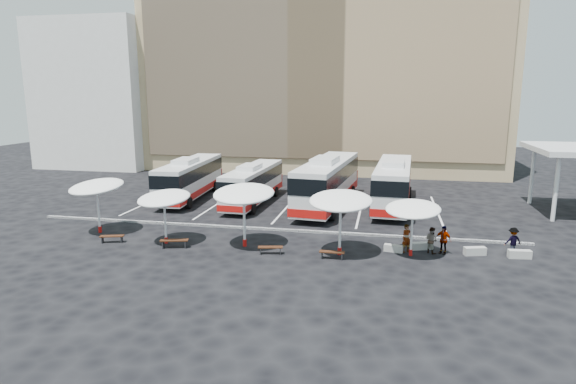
% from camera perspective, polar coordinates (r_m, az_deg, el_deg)
% --- Properties ---
extents(ground, '(120.00, 120.00, 0.00)m').
position_cam_1_polar(ground, '(32.62, -2.79, -4.76)').
color(ground, black).
rests_on(ground, ground).
extents(sandstone_building, '(42.00, 18.25, 29.60)m').
position_cam_1_polar(sandstone_building, '(62.77, 4.54, 14.71)').
color(sandstone_building, tan).
rests_on(sandstone_building, ground).
extents(apartment_block, '(14.00, 14.00, 18.00)m').
position_cam_1_polar(apartment_block, '(68.44, -20.37, 10.74)').
color(apartment_block, silver).
rests_on(apartment_block, ground).
extents(curb_divider, '(34.00, 0.25, 0.15)m').
position_cam_1_polar(curb_divider, '(33.07, -2.57, -4.39)').
color(curb_divider, black).
rests_on(curb_divider, ground).
extents(bay_lines, '(24.15, 12.00, 0.01)m').
position_cam_1_polar(bay_lines, '(40.17, 0.03, -1.61)').
color(bay_lines, white).
rests_on(bay_lines, ground).
extents(bus_0, '(3.18, 11.76, 3.70)m').
position_cam_1_polar(bus_0, '(43.50, -11.52, 1.71)').
color(bus_0, silver).
rests_on(bus_0, ground).
extents(bus_1, '(2.85, 10.91, 3.43)m').
position_cam_1_polar(bus_1, '(40.75, -4.15, 1.07)').
color(bus_1, silver).
rests_on(bus_1, ground).
extents(bus_2, '(4.12, 13.54, 4.23)m').
position_cam_1_polar(bus_2, '(39.58, 4.72, 1.34)').
color(bus_2, silver).
rests_on(bus_2, ground).
extents(bus_3, '(3.42, 12.65, 3.98)m').
position_cam_1_polar(bus_3, '(40.44, 12.37, 1.14)').
color(bus_3, silver).
rests_on(bus_3, ground).
extents(sunshade_0, '(4.55, 4.58, 3.68)m').
position_cam_1_polar(sunshade_0, '(34.20, -21.74, 0.57)').
color(sunshade_0, silver).
rests_on(sunshade_0, ground).
extents(sunshade_1, '(4.03, 4.05, 3.37)m').
position_cam_1_polar(sunshade_1, '(30.47, -14.48, -0.73)').
color(sunshade_1, silver).
rests_on(sunshade_1, ground).
extents(sunshade_2, '(3.78, 3.83, 3.86)m').
position_cam_1_polar(sunshade_2, '(28.93, -5.26, -0.22)').
color(sunshade_2, silver).
rests_on(sunshade_2, ground).
extents(sunshade_3, '(3.76, 3.80, 3.76)m').
position_cam_1_polar(sunshade_3, '(27.46, 6.26, -1.05)').
color(sunshade_3, silver).
rests_on(sunshade_3, ground).
extents(sunshade_4, '(3.79, 3.82, 3.24)m').
position_cam_1_polar(sunshade_4, '(28.13, 14.59, -1.99)').
color(sunshade_4, silver).
rests_on(sunshade_4, ground).
extents(wood_bench_0, '(1.51, 0.80, 0.45)m').
position_cam_1_polar(wood_bench_0, '(32.20, -20.14, -5.06)').
color(wood_bench_0, black).
rests_on(wood_bench_0, ground).
extents(wood_bench_1, '(1.73, 0.86, 0.51)m').
position_cam_1_polar(wood_bench_1, '(30.02, -13.33, -5.74)').
color(wood_bench_1, black).
rests_on(wood_bench_1, ground).
extents(wood_bench_2, '(1.49, 0.68, 0.44)m').
position_cam_1_polar(wood_bench_2, '(28.18, -2.10, -6.69)').
color(wood_bench_2, black).
rests_on(wood_bench_2, ground).
extents(wood_bench_3, '(1.43, 0.39, 0.44)m').
position_cam_1_polar(wood_bench_3, '(27.47, 5.23, -7.23)').
color(wood_bench_3, black).
rests_on(wood_bench_3, ground).
extents(conc_bench_0, '(1.16, 0.59, 0.41)m').
position_cam_1_polar(conc_bench_0, '(29.26, 12.40, -6.54)').
color(conc_bench_0, '#979792').
rests_on(conc_bench_0, ground).
extents(conc_bench_1, '(1.22, 0.74, 0.43)m').
position_cam_1_polar(conc_bench_1, '(30.06, 15.44, -6.18)').
color(conc_bench_1, '#979792').
rests_on(conc_bench_1, ground).
extents(conc_bench_2, '(1.30, 0.74, 0.46)m').
position_cam_1_polar(conc_bench_2, '(30.05, 21.27, -6.54)').
color(conc_bench_2, '#979792').
rests_on(conc_bench_2, ground).
extents(conc_bench_3, '(1.28, 0.53, 0.47)m').
position_cam_1_polar(conc_bench_3, '(30.50, 25.75, -6.65)').
color(conc_bench_3, '#979792').
rests_on(conc_bench_3, ground).
extents(passenger_0, '(0.74, 0.67, 1.70)m').
position_cam_1_polar(passenger_0, '(29.16, 13.90, -5.35)').
color(passenger_0, black).
rests_on(passenger_0, ground).
extents(passenger_1, '(0.96, 0.96, 1.57)m').
position_cam_1_polar(passenger_1, '(29.42, 16.66, -5.49)').
color(passenger_1, black).
rests_on(passenger_1, ground).
extents(passenger_2, '(1.06, 0.88, 1.69)m').
position_cam_1_polar(passenger_2, '(29.48, 17.92, -5.40)').
color(passenger_2, black).
rests_on(passenger_2, ground).
extents(passenger_3, '(1.15, 0.89, 1.57)m').
position_cam_1_polar(passenger_3, '(31.01, 25.09, -5.24)').
color(passenger_3, black).
rests_on(passenger_3, ground).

